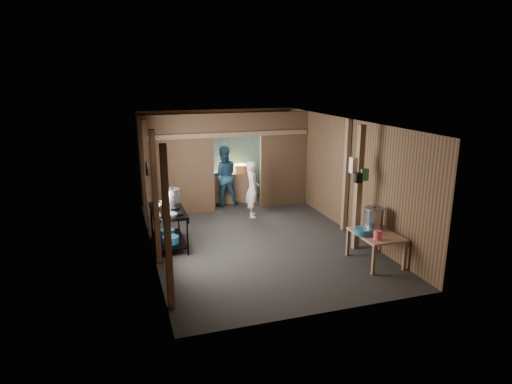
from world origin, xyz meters
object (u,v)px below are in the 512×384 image
object	(u,v)px
prep_table	(375,248)
stock_pot	(374,219)
gas_range	(169,228)
stove_pot_large	(173,196)
cook	(253,189)
yellow_tub	(240,168)
pink_bucket	(378,235)

from	to	relation	value
prep_table	stock_pot	world-z (taller)	stock_pot
gas_range	stock_pot	xyz separation A→B (m)	(3.81, -1.83, 0.40)
stock_pot	stove_pot_large	bearing A→B (deg)	147.76
stock_pot	cook	size ratio (longest dim) A/B	0.31
yellow_tub	cook	world-z (taller)	cook
prep_table	gas_range	bearing A→B (deg)	150.50
cook	stove_pot_large	bearing A→B (deg)	127.14
stock_pot	cook	world-z (taller)	cook
pink_bucket	yellow_tub	world-z (taller)	yellow_tub
stock_pot	pink_bucket	size ratio (longest dim) A/B	2.58
stove_pot_large	cook	world-z (taller)	cook
gas_range	yellow_tub	xyz separation A→B (m)	(2.42, 2.93, 0.55)
pink_bucket	cook	size ratio (longest dim) A/B	0.12
prep_table	stock_pot	size ratio (longest dim) A/B	2.26
prep_table	yellow_tub	distance (m)	5.23
prep_table	stove_pot_large	distance (m)	4.42
pink_bucket	gas_range	bearing A→B (deg)	146.10
stock_pot	yellow_tub	world-z (taller)	yellow_tub
gas_range	prep_table	distance (m)	4.26
prep_table	cook	xyz separation A→B (m)	(-1.39, 3.53, 0.43)
stove_pot_large	cook	xyz separation A→B (m)	(2.15, 0.96, -0.24)
gas_range	yellow_tub	size ratio (longest dim) A/B	3.51
stove_pot_large	yellow_tub	xyz separation A→B (m)	(2.25, 2.46, -0.01)
pink_bucket	cook	distance (m)	4.01
stock_pot	pink_bucket	bearing A→B (deg)	-115.04
stove_pot_large	yellow_tub	size ratio (longest dim) A/B	0.86
stove_pot_large	yellow_tub	distance (m)	3.34
prep_table	pink_bucket	xyz separation A→B (m)	(-0.16, -0.28, 0.39)
gas_range	pink_bucket	xyz separation A→B (m)	(3.55, -2.38, 0.28)
yellow_tub	cook	distance (m)	1.52
prep_table	stock_pot	bearing A→B (deg)	70.20
prep_table	pink_bucket	distance (m)	0.51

